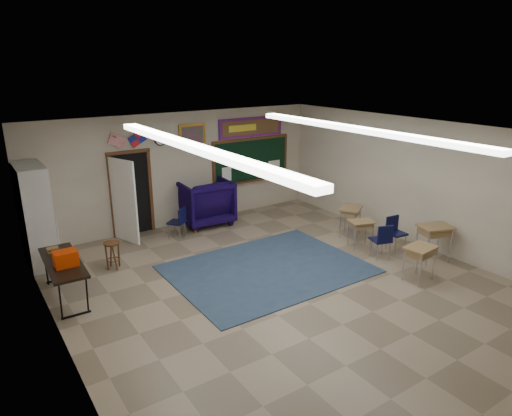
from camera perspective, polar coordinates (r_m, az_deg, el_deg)
floor at (r=9.13m, az=3.40°, el=-9.75°), size 9.00×9.00×0.00m
back_wall at (r=12.28m, az=-9.32°, el=4.79°), size 8.00×0.04×3.00m
left_wall at (r=7.02m, az=-23.53°, el=-6.56°), size 0.04×9.00×3.00m
right_wall at (r=11.34m, az=19.88°, el=2.86°), size 0.04×9.00×3.00m
ceiling at (r=8.18m, az=3.79°, el=9.21°), size 8.00×9.00×0.04m
area_rug at (r=9.80m, az=1.49°, el=-7.61°), size 4.00×3.00×0.02m
fluorescent_strips at (r=8.19m, az=3.78°, el=8.80°), size 3.86×6.00×0.10m
doorway at (r=11.73m, az=-15.55°, el=1.51°), size 1.10×0.89×2.16m
chalkboard at (r=13.29m, az=-0.58°, el=5.86°), size 2.55×0.14×1.30m
bulletin_board at (r=13.13m, az=-0.61°, el=10.07°), size 2.10×0.05×0.55m
framed_art_print at (r=12.23m, az=-7.95°, el=8.86°), size 0.75×0.05×0.65m
wall_clock at (r=11.87m, az=-11.88°, el=8.38°), size 0.32×0.05×0.32m
wall_flags at (r=11.54m, az=-15.80°, el=8.49°), size 1.16×0.06×0.70m
storage_cabinet at (r=10.79m, az=-25.82°, el=-0.84°), size 0.59×1.25×2.20m
wingback_armchair at (r=12.40m, az=-6.48°, el=0.78°), size 1.38×1.41×1.22m
student_chair_reading at (r=11.51m, az=-9.91°, el=-1.86°), size 0.56×0.56×0.80m
student_chair_desk_a at (r=10.56m, az=15.29°, el=-3.98°), size 0.52×0.52×0.83m
student_chair_desk_b at (r=11.09m, az=17.16°, el=-3.15°), size 0.44×0.44×0.80m
student_desk_front_left at (r=11.07m, az=12.94°, el=-3.01°), size 0.65×0.57×0.66m
student_desk_front_right at (r=11.73m, az=11.70°, el=-1.47°), size 0.78×0.73×0.75m
student_desk_back_left at (r=9.74m, az=19.72°, el=-6.33°), size 0.65×0.52×0.73m
student_desk_back_right at (r=10.77m, az=21.33°, el=-3.89°), size 0.81×0.70×0.82m
folding_table at (r=9.25m, az=-22.78°, el=-8.04°), size 0.65×1.80×1.02m
wooden_stool at (r=10.20m, az=-17.47°, el=-5.61°), size 0.34×0.34×0.60m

